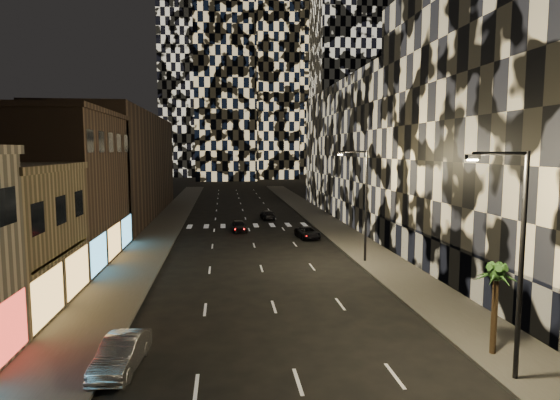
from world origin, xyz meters
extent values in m
cube|color=#47443F|center=(-10.00, 50.00, 0.07)|extent=(4.00, 120.00, 0.15)
cube|color=#47443F|center=(10.00, 50.00, 0.07)|extent=(4.00, 120.00, 0.15)
cube|color=#4C4C47|center=(-7.90, 50.00, 0.07)|extent=(0.20, 120.00, 0.15)
cube|color=#4C4C47|center=(7.90, 50.00, 0.07)|extent=(0.20, 120.00, 0.15)
cube|color=#4B372A|center=(-17.00, 33.50, 6.00)|extent=(10.00, 15.00, 12.00)
cube|color=#4B372A|center=(-17.00, 60.00, 7.00)|extent=(10.00, 40.00, 14.00)
cube|color=#232326|center=(20.00, 24.50, 11.00)|extent=(16.00, 25.00, 22.00)
cube|color=#383838|center=(12.30, 24.50, 1.50)|extent=(0.60, 25.00, 3.00)
cube|color=#232326|center=(20.00, 57.00, 9.00)|extent=(16.00, 40.00, 18.00)
cube|color=black|center=(35.00, 135.00, 50.00)|extent=(20.00, 20.00, 100.00)
cube|color=black|center=(-12.00, 165.00, 60.00)|extent=(24.00, 24.00, 120.00)
cube|color=black|center=(-2.00, 140.00, 47.50)|extent=(18.00, 18.00, 95.00)
cylinder|color=black|center=(8.60, 10.00, 4.65)|extent=(0.20, 0.20, 9.00)
cylinder|color=black|center=(7.50, 10.00, 9.05)|extent=(2.20, 0.14, 0.14)
cube|color=black|center=(6.40, 10.00, 8.93)|extent=(0.50, 0.25, 0.18)
cube|color=#FFEAB2|center=(6.40, 10.00, 8.81)|extent=(0.35, 0.18, 0.06)
cylinder|color=black|center=(8.60, 30.00, 4.65)|extent=(0.20, 0.20, 9.00)
cylinder|color=black|center=(7.50, 30.00, 9.05)|extent=(2.20, 0.14, 0.14)
cube|color=black|center=(6.40, 30.00, 8.93)|extent=(0.50, 0.25, 0.18)
cube|color=#FFEAB2|center=(6.40, 30.00, 8.81)|extent=(0.35, 0.18, 0.06)
imported|color=gray|center=(-7.20, 12.90, 0.69)|extent=(1.92, 4.33, 1.38)
imported|color=black|center=(-1.19, 45.83, 0.65)|extent=(1.85, 3.93, 1.30)
imported|color=black|center=(2.94, 55.07, 0.58)|extent=(1.87, 4.11, 1.17)
imported|color=black|center=(5.81, 40.95, 0.59)|extent=(2.42, 4.42, 1.17)
cylinder|color=#47331E|center=(9.00, 12.25, 1.91)|extent=(0.26, 0.26, 3.53)
sphere|color=#204518|center=(9.00, 12.25, 3.84)|extent=(0.77, 0.77, 0.77)
cone|color=#204518|center=(9.26, 12.32, 3.79)|extent=(1.55, 0.72, 0.93)
cone|color=#204518|center=(9.10, 12.50, 3.79)|extent=(0.87, 1.53, 0.93)
cone|color=#204518|center=(8.87, 12.49, 3.79)|extent=(1.01, 1.49, 0.93)
cone|color=#204518|center=(8.73, 12.29, 3.79)|extent=(1.56, 0.56, 0.93)
cone|color=#204518|center=(8.79, 12.06, 3.79)|extent=(1.34, 1.25, 0.93)
cone|color=#204518|center=(9.02, 11.97, 3.79)|extent=(0.40, 1.54, 0.93)
cone|color=#204518|center=(9.23, 12.09, 3.79)|extent=(1.43, 1.13, 0.93)
camera|label=1|loc=(-2.83, -6.51, 9.18)|focal=30.00mm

